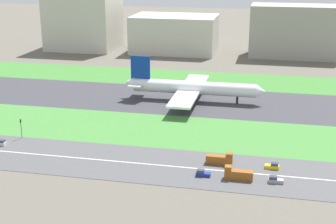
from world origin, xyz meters
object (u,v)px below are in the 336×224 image
object	(u,v)px
airliner	(190,88)
office_tower	(296,31)
hangar_building	(175,34)
truck_0	(220,159)
truck_1	(238,174)
car_2	(275,180)
car_1	(203,173)
traffic_light	(21,127)
fuel_tank_west	(198,32)
car_5	(273,166)
terminal_building	(84,18)
car_3	(0,143)

from	to	relation	value
airliner	office_tower	size ratio (longest dim) A/B	1.13
hangar_building	truck_0	bearing A→B (deg)	-74.15
truck_1	car_2	xyz separation A→B (m)	(10.92, 0.00, -0.75)
truck_1	hangar_building	size ratio (longest dim) A/B	0.15
truck_1	car_1	distance (m)	10.60
traffic_light	fuel_tank_west	size ratio (longest dim) A/B	0.32
traffic_light	office_tower	distance (m)	201.53
car_5	car_2	bearing A→B (deg)	-85.25
hangar_building	car_2	bearing A→B (deg)	-70.23
truck_1	terminal_building	bearing A→B (deg)	-57.34
truck_0	terminal_building	bearing A→B (deg)	122.65
airliner	truck_0	size ratio (longest dim) A/B	7.74
car_1	car_5	bearing A→B (deg)	-154.17
truck_0	hangar_building	distance (m)	189.49
fuel_tank_west	truck_0	bearing A→B (deg)	-79.42
airliner	car_1	world-z (taller)	airliner
truck_0	traffic_light	distance (m)	73.77
truck_1	office_tower	distance (m)	193.74
car_1	truck_0	distance (m)	10.85
car_3	car_1	size ratio (longest dim) A/B	1.00
airliner	hangar_building	distance (m)	118.13
car_3	office_tower	distance (m)	210.70
car_2	truck_0	bearing A→B (deg)	-29.98
car_1	hangar_building	size ratio (longest dim) A/B	0.08
truck_1	fuel_tank_west	bearing A→B (deg)	-78.36
car_5	traffic_light	distance (m)	90.21
car_3	car_5	distance (m)	93.89
airliner	car_1	bearing A→B (deg)	-77.61
truck_1	car_2	distance (m)	10.95
car_1	office_tower	size ratio (longest dim) A/B	0.08
car_2	truck_1	bearing A→B (deg)	0.00
truck_1	terminal_building	size ratio (longest dim) A/B	0.18
airliner	terminal_building	xyz separation A→B (m)	(-95.34, 114.00, 15.06)
airliner	truck_1	bearing A→B (deg)	-70.44
car_5	truck_1	world-z (taller)	truck_1
car_2	truck_0	xyz separation A→B (m)	(-17.34, 10.00, 0.75)
car_1	car_2	world-z (taller)	same
traffic_light	car_2	bearing A→B (deg)	-11.23
truck_0	office_tower	bearing A→B (deg)	81.37
traffic_light	car_1	bearing A→B (deg)	-14.59
fuel_tank_west	car_2	bearing A→B (deg)	-75.85
terminal_building	truck_1	bearing A→B (deg)	-57.34
terminal_building	truck_0	bearing A→B (deg)	-57.35
car_3	hangar_building	world-z (taller)	hangar_building
hangar_building	office_tower	distance (m)	79.41
car_5	fuel_tank_west	world-z (taller)	fuel_tank_west
car_2	hangar_building	distance (m)	204.34
traffic_light	fuel_tank_west	bearing A→B (deg)	81.97
office_tower	fuel_tank_west	world-z (taller)	office_tower
airliner	hangar_building	xyz separation A→B (m)	(-30.37, 114.00, 6.03)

